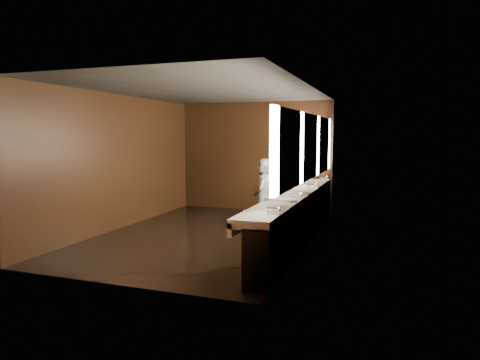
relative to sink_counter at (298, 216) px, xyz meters
The scene contains 10 objects.
floor 1.86m from the sink_counter, behind, with size 6.00×6.00×0.00m, color black.
ceiling 2.92m from the sink_counter, behind, with size 4.00×6.00×0.02m, color #2D2D2B.
wall_back 3.61m from the sink_counter, 120.87° to the left, with size 4.00×0.02×2.80m, color black.
wall_front 3.61m from the sink_counter, 120.87° to the right, with size 4.00×0.02×2.80m, color black.
wall_left 3.90m from the sink_counter, behind, with size 0.02×6.00×2.80m, color black.
wall_right 0.93m from the sink_counter, ahead, with size 0.02×6.00×2.80m, color black.
sink_counter is the anchor object (origin of this frame).
mirror_band 1.27m from the sink_counter, ahead, with size 0.06×5.03×1.15m.
person 0.73m from the sink_counter, behind, with size 0.55×0.36×1.52m, color #99C8E4.
trash_bin 1.40m from the sink_counter, 99.06° to the right, with size 0.37×0.37×0.58m, color black.
Camera 1 is at (3.35, -7.57, 1.95)m, focal length 32.00 mm.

